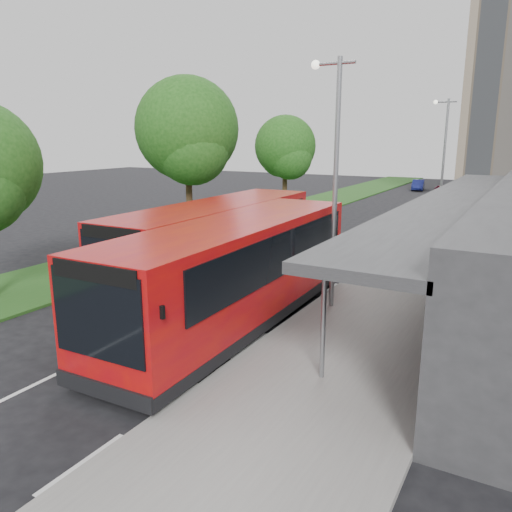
# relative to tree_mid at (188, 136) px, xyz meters

# --- Properties ---
(ground) EXTENTS (120.00, 120.00, 0.00)m
(ground) POSITION_rel_tree_mid_xyz_m (7.01, -9.05, -5.79)
(ground) COLOR black
(ground) RESTS_ON ground
(pavement) EXTENTS (5.00, 80.00, 0.15)m
(pavement) POSITION_rel_tree_mid_xyz_m (13.01, 10.95, -5.72)
(pavement) COLOR gray
(pavement) RESTS_ON ground
(grass_verge) EXTENTS (5.00, 80.00, 0.10)m
(grass_verge) POSITION_rel_tree_mid_xyz_m (0.01, 10.95, -5.74)
(grass_verge) COLOR #1B4A17
(grass_verge) RESTS_ON ground
(lane_centre_line) EXTENTS (0.12, 70.00, 0.01)m
(lane_centre_line) POSITION_rel_tree_mid_xyz_m (7.01, 5.95, -5.79)
(lane_centre_line) COLOR silver
(lane_centre_line) RESTS_ON ground
(kerb_dashes) EXTENTS (0.12, 56.00, 0.01)m
(kerb_dashes) POSITION_rel_tree_mid_xyz_m (10.31, 9.95, -5.79)
(kerb_dashes) COLOR silver
(kerb_dashes) RESTS_ON ground
(tree_mid) EXTENTS (5.58, 5.58, 8.97)m
(tree_mid) POSITION_rel_tree_mid_xyz_m (0.00, 0.00, 0.00)
(tree_mid) COLOR #322114
(tree_mid) RESTS_ON ground
(tree_far) EXTENTS (4.59, 4.59, 7.36)m
(tree_far) POSITION_rel_tree_mid_xyz_m (0.00, 12.00, -1.04)
(tree_far) COLOR #322114
(tree_far) RESTS_ON ground
(lamp_post_near) EXTENTS (1.44, 0.28, 8.00)m
(lamp_post_near) POSITION_rel_tree_mid_xyz_m (11.13, -7.05, -1.07)
(lamp_post_near) COLOR gray
(lamp_post_near) RESTS_ON pavement
(lamp_post_far) EXTENTS (1.44, 0.28, 8.00)m
(lamp_post_far) POSITION_rel_tree_mid_xyz_m (11.13, 12.95, -1.07)
(lamp_post_far) COLOR gray
(lamp_post_far) RESTS_ON pavement
(bus_main) EXTENTS (3.26, 11.68, 3.29)m
(bus_main) POSITION_rel_tree_mid_xyz_m (9.13, -9.76, -4.11)
(bus_main) COLOR #B61109
(bus_main) RESTS_ON ground
(bus_second) EXTENTS (3.16, 11.51, 3.24)m
(bus_second) POSITION_rel_tree_mid_xyz_m (6.13, -6.38, -4.13)
(bus_second) COLOR #B61109
(bus_second) RESTS_ON ground
(litter_bin) EXTENTS (0.51, 0.51, 0.88)m
(litter_bin) POSITION_rel_tree_mid_xyz_m (12.30, 2.03, -5.20)
(litter_bin) COLOR #352015
(litter_bin) RESTS_ON pavement
(bollard) EXTENTS (0.23, 0.23, 1.11)m
(bollard) POSITION_rel_tree_mid_xyz_m (12.46, 7.64, -5.09)
(bollard) COLOR yellow
(bollard) RESTS_ON pavement
(car_near) EXTENTS (2.58, 3.65, 1.15)m
(car_near) POSITION_rel_tree_mid_xyz_m (8.78, 29.43, -5.22)
(car_near) COLOR #590C1C
(car_near) RESTS_ON ground
(car_far) EXTENTS (1.70, 3.62, 1.15)m
(car_far) POSITION_rel_tree_mid_xyz_m (5.28, 34.47, -5.22)
(car_far) COLOR navy
(car_far) RESTS_ON ground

